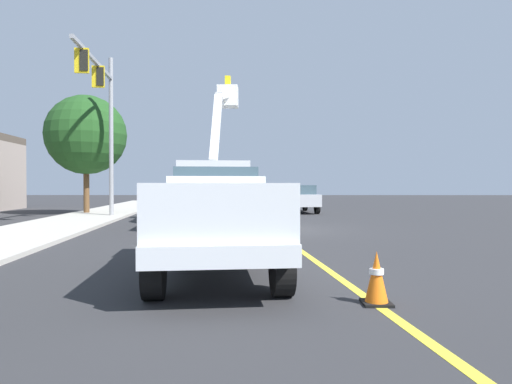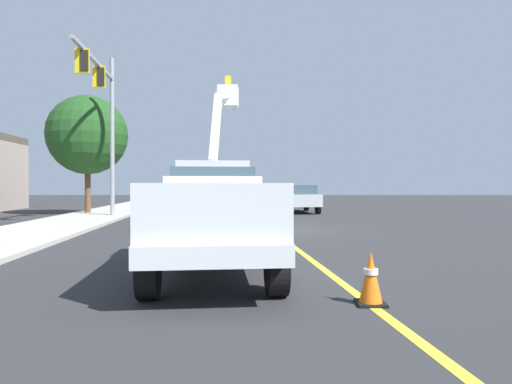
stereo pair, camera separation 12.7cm
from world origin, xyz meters
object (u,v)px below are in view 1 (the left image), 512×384
object	(u,v)px
utility_bucket_truck	(213,187)
passing_minivan	(297,197)
traffic_cone_mid_rear	(251,209)
traffic_cone_leading	(377,278)
traffic_cone_mid_front	(281,227)
service_pickup_truck	(217,214)
traffic_signal_mast	(103,105)

from	to	relation	value
utility_bucket_truck	passing_minivan	xyz separation A→B (m)	(8.71, -4.29, -0.63)
passing_minivan	traffic_cone_mid_rear	size ratio (longest dim) A/B	5.70
traffic_cone_leading	traffic_cone_mid_front	world-z (taller)	traffic_cone_leading
utility_bucket_truck	service_pickup_truck	distance (m)	10.36
utility_bucket_truck	traffic_cone_mid_rear	world-z (taller)	utility_bucket_truck
passing_minivan	traffic_signal_mast	distance (m)	12.54
utility_bucket_truck	traffic_cone_leading	bearing A→B (deg)	-163.73
service_pickup_truck	traffic_cone_leading	world-z (taller)	service_pickup_truck
service_pickup_truck	traffic_cone_leading	xyz separation A→B (m)	(-2.15, -2.45, -0.75)
utility_bucket_truck	traffic_cone_mid_front	size ratio (longest dim) A/B	12.22
service_pickup_truck	traffic_cone_mid_rear	world-z (taller)	service_pickup_truck
traffic_cone_mid_rear	traffic_cone_mid_front	bearing A→B (deg)	-172.75
traffic_cone_mid_rear	traffic_signal_mast	xyz separation A→B (m)	(-1.91, 7.10, 5.12)
traffic_cone_mid_front	traffic_signal_mast	size ratio (longest dim) A/B	0.08
passing_minivan	traffic_cone_leading	bearing A→B (deg)	178.19
service_pickup_truck	traffic_cone_mid_front	world-z (taller)	service_pickup_truck
utility_bucket_truck	traffic_cone_leading	world-z (taller)	utility_bucket_truck
traffic_signal_mast	traffic_cone_leading	bearing A→B (deg)	-148.30
utility_bucket_truck	service_pickup_truck	world-z (taller)	utility_bucket_truck
passing_minivan	traffic_cone_leading	size ratio (longest dim) A/B	6.66
service_pickup_truck	utility_bucket_truck	bearing A→B (deg)	6.52
utility_bucket_truck	passing_minivan	size ratio (longest dim) A/B	1.69
traffic_cone_mid_rear	traffic_signal_mast	size ratio (longest dim) A/B	0.11
traffic_cone_leading	traffic_signal_mast	world-z (taller)	traffic_signal_mast
passing_minivan	traffic_signal_mast	xyz separation A→B (m)	(-6.25, 9.86, 4.58)
traffic_cone_leading	traffic_cone_mid_rear	bearing A→B (deg)	7.10
traffic_signal_mast	traffic_cone_mid_front	bearing A→B (deg)	-130.07
traffic_signal_mast	passing_minivan	bearing A→B (deg)	-57.62
utility_bucket_truck	traffic_cone_leading	distance (m)	13.00
passing_minivan	service_pickup_truck	bearing A→B (deg)	170.67
traffic_cone_mid_front	utility_bucket_truck	bearing A→B (deg)	30.78
utility_bucket_truck	traffic_signal_mast	world-z (taller)	traffic_signal_mast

